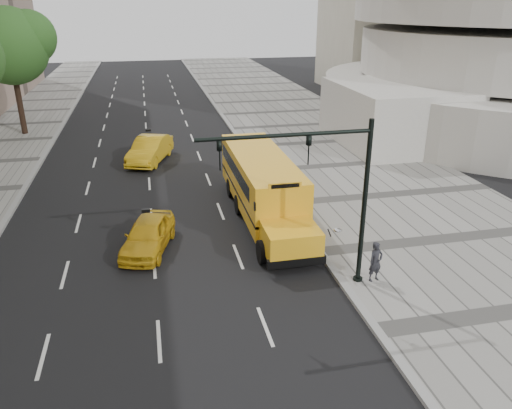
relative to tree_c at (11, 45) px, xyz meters
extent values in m
plane|color=black|center=(10.39, -18.75, -6.89)|extent=(140.00, 140.00, 0.00)
cube|color=gray|center=(22.39, -18.75, -6.82)|extent=(12.00, 140.00, 0.15)
cube|color=gray|center=(16.39, -18.75, -6.82)|extent=(0.30, 140.00, 0.15)
cube|color=gray|center=(2.39, -18.75, -6.82)|extent=(0.30, 140.00, 0.15)
cylinder|color=silver|center=(40.39, -4.75, -4.89)|extent=(32.00, 32.00, 4.00)
cube|color=silver|center=(27.39, -8.75, -4.69)|extent=(8.00, 10.00, 4.40)
cylinder|color=black|center=(-0.11, 0.00, -3.85)|extent=(0.44, 0.44, 6.09)
sphere|color=#24511B|center=(-0.11, 0.00, -0.04)|extent=(5.74, 5.74, 5.74)
sphere|color=#24511B|center=(1.33, 0.30, 0.56)|extent=(4.02, 4.02, 4.02)
cube|color=yellow|center=(14.89, -19.29, -5.12)|extent=(2.50, 9.00, 2.45)
cube|color=yellow|center=(14.89, -24.79, -5.79)|extent=(2.20, 2.00, 1.10)
cube|color=black|center=(14.89, -25.67, -6.34)|extent=(2.38, 0.25, 0.35)
cube|color=black|center=(14.89, -19.29, -5.64)|extent=(2.52, 9.00, 0.12)
cube|color=black|center=(14.89, -23.73, -4.64)|extent=(2.05, 0.10, 0.90)
cube|color=black|center=(14.89, -18.79, -4.64)|extent=(2.52, 7.50, 0.70)
cube|color=yellow|center=(14.89, -23.74, -3.84)|extent=(1.40, 0.12, 0.28)
ellipsoid|color=silver|center=(16.41, -26.19, -4.99)|extent=(0.32, 0.32, 0.14)
cylinder|color=black|center=(16.17, -25.97, -5.19)|extent=(0.36, 0.47, 0.58)
cylinder|color=black|center=(13.76, -24.49, -6.39)|extent=(0.30, 1.00, 1.00)
cylinder|color=black|center=(16.02, -24.49, -6.39)|extent=(0.30, 1.00, 1.00)
cylinder|color=black|center=(13.76, -19.29, -6.39)|extent=(0.30, 1.00, 1.00)
cylinder|color=black|center=(16.02, -19.29, -6.39)|extent=(0.30, 1.00, 1.00)
cylinder|color=black|center=(13.76, -16.79, -6.39)|extent=(0.30, 1.00, 1.00)
cylinder|color=black|center=(16.02, -16.79, -6.39)|extent=(0.30, 1.00, 1.00)
imported|color=gold|center=(9.22, -22.30, -6.18)|extent=(2.81, 4.51, 1.43)
imported|color=gold|center=(9.58, -9.36, -6.06)|extent=(3.37, 5.36, 1.67)
imported|color=#24242A|center=(17.59, -26.99, -5.94)|extent=(0.66, 0.52, 1.60)
cylinder|color=black|center=(16.99, -26.84, -3.69)|extent=(0.18, 0.18, 6.40)
cylinder|color=black|center=(16.99, -26.84, -6.77)|extent=(0.36, 0.36, 0.25)
cylinder|color=black|center=(13.99, -26.84, -0.89)|extent=(6.00, 0.14, 0.14)
imported|color=black|center=(14.79, -26.84, -1.44)|extent=(0.16, 0.20, 1.00)
imported|color=black|center=(11.79, -26.84, -1.44)|extent=(0.16, 0.20, 1.00)
camera|label=1|loc=(9.63, -42.21, 3.24)|focal=35.00mm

